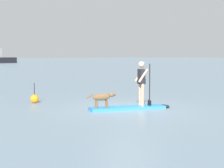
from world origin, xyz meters
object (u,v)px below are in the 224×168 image
paddleboard (133,107)px  person_paddler (142,80)px  dog (103,97)px  marker_buoy (35,99)px

paddleboard → person_paddler: person_paddler is taller
paddleboard → dog: dog is taller
person_paddler → dog: person_paddler is taller
person_paddler → marker_buoy: (-2.77, 3.86, -0.91)m
paddleboard → person_paddler: bearing=-19.5°
paddleboard → person_paddler: 1.11m
paddleboard → dog: (-1.15, 0.40, 0.43)m
paddleboard → dog: size_ratio=2.99×
marker_buoy → paddleboard: bearing=-57.0°
paddleboard → person_paddler: (0.34, -0.12, 1.05)m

